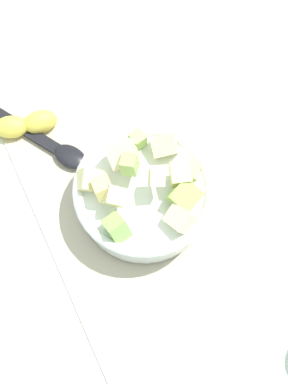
{
  "coord_description": "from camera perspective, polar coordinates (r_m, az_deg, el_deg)",
  "views": [
    {
      "loc": [
        0.31,
        -0.15,
        0.82
      ],
      "look_at": [
        0.02,
        -0.01,
        0.05
      ],
      "focal_mm": 53.6,
      "sensor_mm": 36.0,
      "label": 1
    }
  ],
  "objects": [
    {
      "name": "placemat",
      "position": [
        0.88,
        0.11,
        -0.08
      ],
      "size": [
        0.5,
        0.33,
        0.01
      ],
      "primitive_type": "cube",
      "color": "#BCB299",
      "rests_on": "ground_plane"
    },
    {
      "name": "banana_whole",
      "position": [
        0.94,
        -13.07,
        6.5
      ],
      "size": [
        0.08,
        0.15,
        0.04
      ],
      "color": "yellow",
      "rests_on": "ground_plane"
    },
    {
      "name": "ground_plane",
      "position": [
        0.89,
        0.11,
        -0.15
      ],
      "size": [
        2.4,
        2.4,
        0.0
      ],
      "primitive_type": "plane",
      "color": "silver"
    },
    {
      "name": "salad_bowl",
      "position": [
        0.84,
        0.0,
        -0.12
      ],
      "size": [
        0.21,
        0.21,
        0.11
      ],
      "color": "white",
      "rests_on": "placemat"
    },
    {
      "name": "serving_spoon",
      "position": [
        0.92,
        -9.29,
        4.65
      ],
      "size": [
        0.19,
        0.13,
        0.01
      ],
      "color": "black",
      "rests_on": "placemat"
    }
  ]
}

